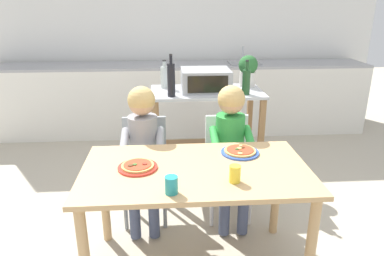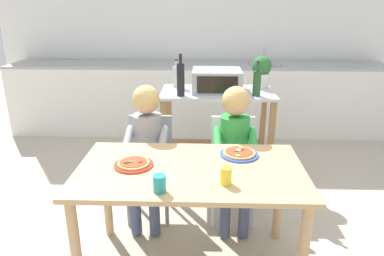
% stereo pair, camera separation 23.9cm
% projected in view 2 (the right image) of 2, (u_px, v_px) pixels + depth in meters
% --- Properties ---
extents(ground_plane, '(12.01, 12.01, 0.00)m').
position_uv_depth(ground_plane, '(195.00, 181.00, 3.54)').
color(ground_plane, '#B7AD99').
extents(back_wall_tiled, '(5.43, 0.14, 2.70)m').
position_uv_depth(back_wall_tiled, '(199.00, 27.00, 4.83)').
color(back_wall_tiled, white).
rests_on(back_wall_tiled, ground).
extents(kitchen_counter, '(4.89, 0.60, 1.11)m').
position_uv_depth(kitchen_counter, '(198.00, 98.00, 4.75)').
color(kitchen_counter, silver).
rests_on(kitchen_counter, ground).
extents(kitchen_island_cart, '(1.03, 0.56, 0.90)m').
position_uv_depth(kitchen_island_cart, '(217.00, 122.00, 3.36)').
color(kitchen_island_cart, '#B7BABF').
rests_on(kitchen_island_cart, ground).
extents(toaster_oven, '(0.44, 0.38, 0.20)m').
position_uv_depth(toaster_oven, '(217.00, 80.00, 3.24)').
color(toaster_oven, '#999BA0').
rests_on(toaster_oven, kitchen_island_cart).
extents(bottle_clear_vinegar, '(0.07, 0.07, 0.36)m').
position_uv_depth(bottle_clear_vinegar, '(181.00, 79.00, 3.05)').
color(bottle_clear_vinegar, black).
rests_on(bottle_clear_vinegar, kitchen_island_cart).
extents(bottle_brown_beer, '(0.07, 0.07, 0.26)m').
position_uv_depth(bottle_brown_beer, '(177.00, 76.00, 3.37)').
color(bottle_brown_beer, '#ADB7B2').
rests_on(bottle_brown_beer, kitchen_island_cart).
extents(bottle_squat_spirits, '(0.07, 0.07, 0.30)m').
position_uv_depth(bottle_squat_spirits, '(257.00, 83.00, 3.06)').
color(bottle_squat_spirits, '#1E4723').
rests_on(bottle_squat_spirits, kitchen_island_cart).
extents(potted_herb_plant, '(0.18, 0.18, 0.30)m').
position_uv_depth(potted_herb_plant, '(261.00, 71.00, 3.34)').
color(potted_herb_plant, beige).
rests_on(potted_herb_plant, kitchen_island_cart).
extents(dining_table, '(1.38, 0.78, 0.73)m').
position_uv_depth(dining_table, '(190.00, 183.00, 2.20)').
color(dining_table, tan).
rests_on(dining_table, ground).
extents(dining_chair_left, '(0.36, 0.36, 0.81)m').
position_uv_depth(dining_chair_left, '(150.00, 159.00, 2.86)').
color(dining_chair_left, gray).
rests_on(dining_chair_left, ground).
extents(dining_chair_right, '(0.36, 0.36, 0.81)m').
position_uv_depth(dining_chair_right, '(233.00, 161.00, 2.84)').
color(dining_chair_right, silver).
rests_on(dining_chair_right, ground).
extents(child_in_grey_shirt, '(0.32, 0.42, 1.08)m').
position_uv_depth(child_in_grey_shirt, '(147.00, 139.00, 2.68)').
color(child_in_grey_shirt, '#424C6B').
rests_on(child_in_grey_shirt, ground).
extents(child_in_green_shirt, '(0.32, 0.42, 1.08)m').
position_uv_depth(child_in_green_shirt, '(235.00, 140.00, 2.65)').
color(child_in_green_shirt, '#424C6B').
rests_on(child_in_green_shirt, ground).
extents(pizza_plate_red_rimmed, '(0.24, 0.24, 0.03)m').
position_uv_depth(pizza_plate_red_rimmed, '(134.00, 164.00, 2.19)').
color(pizza_plate_red_rimmed, red).
rests_on(pizza_plate_red_rimmed, dining_table).
extents(pizza_plate_blue_rimmed, '(0.25, 0.25, 0.03)m').
position_uv_depth(pizza_plate_blue_rimmed, '(239.00, 154.00, 2.33)').
color(pizza_plate_blue_rimmed, '#3356B7').
rests_on(pizza_plate_blue_rimmed, dining_table).
extents(drinking_cup_yellow, '(0.06, 0.06, 0.10)m').
position_uv_depth(drinking_cup_yellow, '(226.00, 176.00, 1.96)').
color(drinking_cup_yellow, yellow).
rests_on(drinking_cup_yellow, dining_table).
extents(drinking_cup_teal, '(0.07, 0.07, 0.10)m').
position_uv_depth(drinking_cup_teal, '(160.00, 184.00, 1.88)').
color(drinking_cup_teal, teal).
rests_on(drinking_cup_teal, dining_table).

